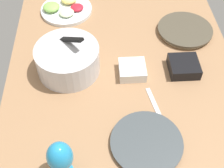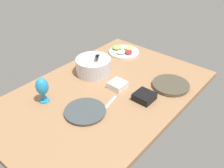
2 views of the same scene
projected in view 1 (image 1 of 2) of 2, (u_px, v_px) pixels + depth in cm
name	position (u px, v px, depth cm)	size (l,w,h in cm)	color
ground_plane	(125.00, 96.00, 127.87)	(160.00, 104.00, 4.00)	#99704C
dinner_plate_left	(147.00, 143.00, 110.30)	(27.09, 27.09, 1.92)	silver
dinner_plate_right	(185.00, 30.00, 150.42)	(27.46, 27.46, 2.67)	beige
mixing_bowl	(68.00, 59.00, 129.94)	(27.86, 27.86, 19.53)	silver
fruit_platter	(65.00, 8.00, 161.54)	(27.60, 27.60, 5.33)	silver
hurricane_glass_blue	(60.00, 158.00, 95.28)	(8.61, 8.61, 18.27)	#228AC2
square_bowl_white	(132.00, 69.00, 131.64)	(11.64, 11.64, 4.66)	white
square_bowl_black	(184.00, 66.00, 132.70)	(12.98, 12.98, 5.06)	black
fork_by_left_plate	(155.00, 105.00, 122.24)	(18.00, 1.80, 0.60)	silver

